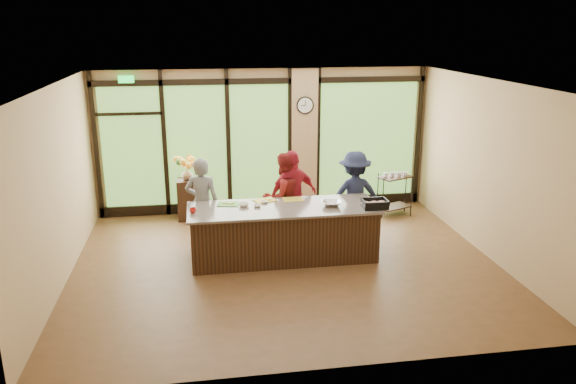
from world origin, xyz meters
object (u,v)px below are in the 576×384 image
object	(u,v)px
cook_right	(354,195)
flower_stand	(188,199)
roasting_pan	(375,206)
island_base	(283,234)
cook_left	(202,203)
bar_cart	(395,189)

from	to	relation	value
cook_right	flower_stand	world-z (taller)	cook_right
roasting_pan	flower_stand	distance (m)	4.08
flower_stand	island_base	bearing A→B (deg)	-52.36
island_base	flower_stand	bearing A→B (deg)	125.36
cook_left	flower_stand	bearing A→B (deg)	-67.52
cook_left	cook_right	world-z (taller)	cook_right
cook_left	cook_right	bearing A→B (deg)	-166.63
island_base	roasting_pan	world-z (taller)	roasting_pan
island_base	cook_left	xyz separation A→B (m)	(-1.35, 0.74, 0.38)
island_base	cook_right	world-z (taller)	cook_right
cook_right	bar_cart	size ratio (longest dim) A/B	1.78
cook_right	flower_stand	bearing A→B (deg)	-26.60
island_base	flower_stand	distance (m)	2.80
cook_left	flower_stand	size ratio (longest dim) A/B	1.95
flower_stand	cook_right	bearing A→B (deg)	-23.75
flower_stand	cook_left	bearing A→B (deg)	-77.67
island_base	cook_right	xyz separation A→B (m)	(1.45, 0.78, 0.38)
roasting_pan	flower_stand	world-z (taller)	roasting_pan
cook_left	cook_right	xyz separation A→B (m)	(2.80, 0.05, 0.00)
roasting_pan	bar_cart	size ratio (longest dim) A/B	0.44
island_base	cook_left	world-z (taller)	cook_left
cook_left	bar_cart	distance (m)	4.15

